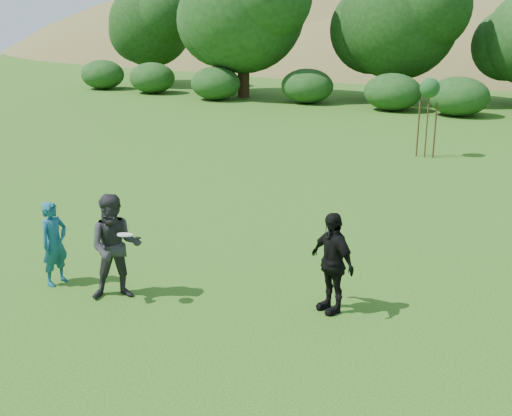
% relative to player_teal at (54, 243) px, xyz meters
% --- Properties ---
extents(ground, '(120.00, 120.00, 0.00)m').
position_rel_player_teal_xyz_m(ground, '(2.81, 0.01, -0.82)').
color(ground, '#19470C').
rests_on(ground, ground).
extents(player_teal, '(0.44, 0.63, 1.65)m').
position_rel_player_teal_xyz_m(player_teal, '(0.00, 0.00, 0.00)').
color(player_teal, '#175269').
rests_on(player_teal, ground).
extents(player_grey, '(1.22, 1.17, 1.97)m').
position_rel_player_teal_xyz_m(player_grey, '(1.47, 0.02, 0.16)').
color(player_grey, '#29292C').
rests_on(player_grey, ground).
extents(player_black, '(1.14, 0.92, 1.82)m').
position_rel_player_teal_xyz_m(player_black, '(5.15, 1.28, 0.08)').
color(player_black, black).
rests_on(player_black, ground).
extents(frisbee, '(0.27, 0.27, 0.07)m').
position_rel_player_teal_xyz_m(frisbee, '(1.83, -0.14, 0.51)').
color(frisbee, white).
rests_on(frisbee, ground).
extents(sapling, '(0.70, 0.70, 2.85)m').
position_rel_player_teal_xyz_m(sapling, '(3.79, 14.70, 1.59)').
color(sapling, '#3C2D17').
rests_on(sapling, ground).
extents(hillside, '(150.00, 72.00, 52.00)m').
position_rel_player_teal_xyz_m(hillside, '(2.25, 68.46, -12.80)').
color(hillside, olive).
rests_on(hillside, ground).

